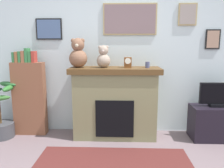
# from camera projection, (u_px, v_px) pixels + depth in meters

# --- Properties ---
(back_wall) EXTENTS (5.20, 0.15, 2.60)m
(back_wall) POSITION_uv_depth(u_px,v_px,m) (118.00, 52.00, 3.59)
(back_wall) COLOR silver
(back_wall) RESTS_ON ground_plane
(fireplace) EXTENTS (1.35, 0.53, 1.08)m
(fireplace) POSITION_uv_depth(u_px,v_px,m) (115.00, 102.00, 3.42)
(fireplace) COLOR #7E7955
(fireplace) RESTS_ON ground_plane
(bookshelf) EXTENTS (0.50, 0.16, 1.37)m
(bookshelf) POSITION_uv_depth(u_px,v_px,m) (29.00, 96.00, 3.50)
(bookshelf) COLOR brown
(bookshelf) RESTS_ON ground_plane
(potted_plant) EXTENTS (0.58, 0.57, 0.85)m
(potted_plant) POSITION_uv_depth(u_px,v_px,m) (0.00, 118.00, 3.41)
(potted_plant) COLOR #3F3F44
(potted_plant) RESTS_ON ground_plane
(tv_stand) EXTENTS (0.71, 0.40, 0.51)m
(tv_stand) POSITION_uv_depth(u_px,v_px,m) (215.00, 123.00, 3.36)
(tv_stand) COLOR black
(tv_stand) RESTS_ON ground_plane
(television) EXTENTS (0.52, 0.14, 0.36)m
(television) POSITION_uv_depth(u_px,v_px,m) (217.00, 95.00, 3.28)
(television) COLOR black
(television) RESTS_ON tv_stand
(area_rug) EXTENTS (1.90, 0.97, 0.01)m
(area_rug) POSITION_uv_depth(u_px,v_px,m) (113.00, 166.00, 2.62)
(area_rug) COLOR #562321
(area_rug) RESTS_ON ground_plane
(candle_jar) EXTENTS (0.07, 0.07, 0.09)m
(candle_jar) POSITION_uv_depth(u_px,v_px,m) (147.00, 65.00, 3.29)
(candle_jar) COLOR #4C517A
(candle_jar) RESTS_ON fireplace
(mantel_clock) EXTENTS (0.11, 0.08, 0.16)m
(mantel_clock) POSITION_uv_depth(u_px,v_px,m) (128.00, 62.00, 3.29)
(mantel_clock) COLOR brown
(mantel_clock) RESTS_ON fireplace
(teddy_bear_cream) EXTENTS (0.27, 0.27, 0.44)m
(teddy_bear_cream) POSITION_uv_depth(u_px,v_px,m) (78.00, 54.00, 3.30)
(teddy_bear_cream) COLOR brown
(teddy_bear_cream) RESTS_ON fireplace
(teddy_bear_brown) EXTENTS (0.20, 0.20, 0.33)m
(teddy_bear_brown) POSITION_uv_depth(u_px,v_px,m) (103.00, 58.00, 3.30)
(teddy_bear_brown) COLOR tan
(teddy_bear_brown) RESTS_ON fireplace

